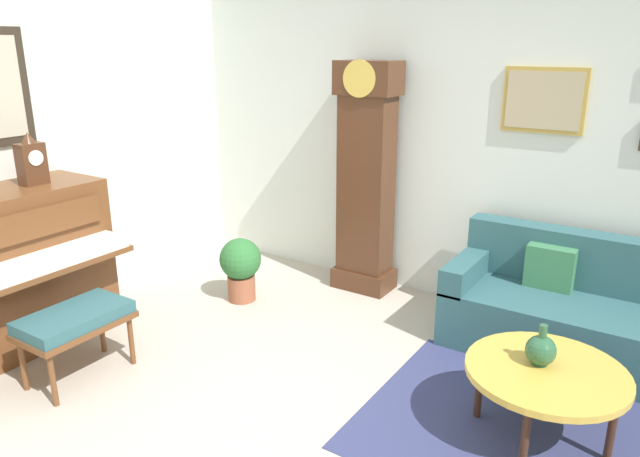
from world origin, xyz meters
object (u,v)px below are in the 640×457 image
Objects in this scene: grandfather_clock at (366,185)px; mantel_clock at (31,161)px; piano_bench at (75,322)px; green_jug at (541,350)px; piano at (6,272)px; coffee_table at (546,374)px; couch at (586,315)px; potted_plant at (241,265)px.

grandfather_clock reaches higher than mantel_clock.
green_jug is at bearing 21.35° from piano_bench.
piano is 0.81m from mantel_clock.
grandfather_clock reaches higher than piano_bench.
green_jug is at bearing 12.22° from mantel_clock.
piano is 1.64× the size of coffee_table.
couch is 2.16× the size of coffee_table.
piano is 3.62m from green_jug.
piano_bench is 2.90m from green_jug.
mantel_clock reaches higher than potted_plant.
grandfather_clock is 5.34× the size of mantel_clock.
grandfather_clock is 2.31m from green_jug.
couch is at bearing 38.05° from piano_bench.
potted_plant is at bearing -132.38° from grandfather_clock.
piano is at bearing -148.37° from couch.
couch reaches higher than potted_plant.
couch is at bearing 89.05° from coffee_table.
coffee_table is at bearing -35.48° from grandfather_clock.
green_jug reaches higher than piano_bench.
mantel_clock reaches higher than green_jug.
green_jug is (3.46, 0.75, -0.82)m from mantel_clock.
coffee_table is 1.57× the size of potted_plant.
couch is (1.92, -0.21, -0.65)m from grandfather_clock.
coffee_table is at bearing -32.49° from green_jug.
mantel_clock is (-1.61, -2.07, 0.38)m from grandfather_clock.
green_jug is at bearing -10.65° from potted_plant.
green_jug is at bearing 17.04° from piano.
potted_plant is at bearing 86.49° from piano_bench.
mantel_clock is 3.63m from green_jug.
potted_plant is at bearing 168.88° from coffee_table.
green_jug is (-0.05, 0.03, 0.12)m from coffee_table.
green_jug is (-0.07, -1.11, 0.22)m from couch.
piano is at bearing -162.96° from green_jug.
potted_plant reaches higher than piano_bench.
green_jug is (2.70, 1.06, 0.12)m from piano_bench.
piano is 3.66m from coffee_table.
couch is (3.53, 2.17, -0.28)m from piano.
mantel_clock is at bearing -167.78° from green_jug.
potted_plant is (-2.66, 0.52, -0.09)m from coffee_table.
piano_bench is at bearing -159.57° from coffee_table.
grandfather_clock is 1.30m from potted_plant.
piano_bench is 1.84× the size of mantel_clock.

